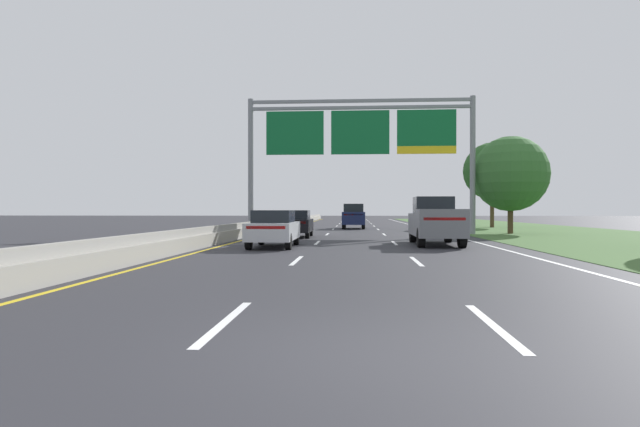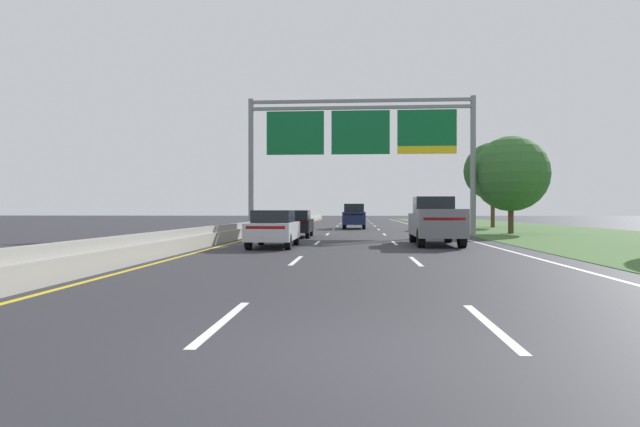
% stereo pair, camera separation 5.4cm
% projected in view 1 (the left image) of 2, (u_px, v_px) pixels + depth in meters
% --- Properties ---
extents(ground_plane, '(220.00, 220.00, 0.00)m').
position_uv_depth(ground_plane, '(356.00, 230.00, 40.68)').
color(ground_plane, '#2B2B30').
extents(lane_striping, '(11.96, 106.00, 0.01)m').
position_uv_depth(lane_striping, '(356.00, 231.00, 40.22)').
color(lane_striping, white).
rests_on(lane_striping, ground).
extents(grass_verge_right, '(14.00, 110.00, 0.02)m').
position_uv_depth(grass_verge_right, '(540.00, 231.00, 39.74)').
color(grass_verge_right, '#3D602D').
rests_on(grass_verge_right, ground).
extents(median_barrier_concrete, '(0.60, 110.00, 0.85)m').
position_uv_depth(median_barrier_concrete, '(271.00, 226.00, 41.12)').
color(median_barrier_concrete, '#99968E').
rests_on(median_barrier_concrete, ground).
extents(overhead_sign_gantry, '(15.06, 0.42, 9.06)m').
position_uv_depth(overhead_sign_gantry, '(360.00, 137.00, 34.67)').
color(overhead_sign_gantry, gray).
rests_on(overhead_sign_gantry, ground).
extents(pickup_truck_grey, '(2.09, 5.43, 2.20)m').
position_uv_depth(pickup_truck_grey, '(435.00, 221.00, 23.87)').
color(pickup_truck_grey, slate).
rests_on(pickup_truck_grey, ground).
extents(car_silver_left_lane_sedan, '(1.86, 4.42, 1.57)m').
position_uv_depth(car_silver_left_lane_sedan, '(274.00, 228.00, 22.32)').
color(car_silver_left_lane_sedan, '#B2B5BA').
rests_on(car_silver_left_lane_sedan, ground).
extents(car_black_left_lane_sedan, '(1.90, 4.43, 1.57)m').
position_uv_depth(car_black_left_lane_sedan, '(296.00, 223.00, 30.53)').
color(car_black_left_lane_sedan, black).
rests_on(car_black_left_lane_sedan, ground).
extents(car_navy_centre_lane_suv, '(1.91, 4.71, 2.11)m').
position_uv_depth(car_navy_centre_lane_suv, '(354.00, 216.00, 44.79)').
color(car_navy_centre_lane_suv, '#161E47').
rests_on(car_navy_centre_lane_suv, ground).
extents(roadside_tree_mid, '(5.00, 5.00, 6.50)m').
position_uv_depth(roadside_tree_mid, '(510.00, 174.00, 34.87)').
color(roadside_tree_mid, '#4C3823').
rests_on(roadside_tree_mid, ground).
extents(roadside_tree_far, '(5.18, 5.18, 7.73)m').
position_uv_depth(roadside_tree_far, '(492.00, 171.00, 47.57)').
color(roadside_tree_far, '#4C3823').
rests_on(roadside_tree_far, ground).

